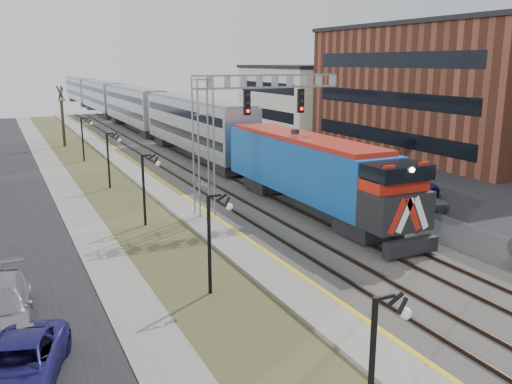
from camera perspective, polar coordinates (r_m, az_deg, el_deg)
sidewalk at (r=36.76m, az=-18.81°, el=-1.05°), size 2.00×120.00×0.08m
grass_median at (r=37.20m, az=-14.23°, el=-0.59°), size 4.00×120.00×0.06m
platform at (r=37.85m, az=-9.79°, el=0.02°), size 2.00×120.00×0.24m
ballast_bed at (r=39.45m, az=-2.81°, el=0.73°), size 8.00×120.00×0.20m
parking_lot at (r=45.38m, az=11.30°, el=2.07°), size 16.00×120.00×0.04m
platform_edge at (r=38.06m, az=-8.53°, el=0.34°), size 0.24×120.00×0.01m
track_near at (r=38.70m, az=-5.54°, el=0.69°), size 1.58×120.00×0.15m
track_far at (r=40.01m, az=-0.83°, el=1.18°), size 1.58×120.00×0.15m
train at (r=75.84m, az=-13.24°, el=8.74°), size 3.00×108.65×5.33m
signal_gantry at (r=31.10m, az=-2.61°, el=7.52°), size 9.00×1.07×8.15m
lampposts at (r=21.13m, az=-5.21°, el=-5.44°), size 0.14×62.14×4.00m
fence at (r=41.08m, az=2.59°, el=2.24°), size 0.04×120.00×1.60m
car_lot_d at (r=36.86m, az=15.07°, el=0.47°), size 5.65×2.59×1.60m
car_lot_e at (r=33.89m, az=16.56°, el=-1.03°), size 4.09×2.57×1.30m
car_lot_f at (r=43.71m, az=9.12°, el=2.81°), size 5.30×3.35×1.65m
car_street_a at (r=17.01m, az=-23.74°, el=-16.52°), size 3.41×5.12×1.31m
car_lot_g at (r=52.79m, az=0.02°, el=4.70°), size 4.43×2.29×1.44m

